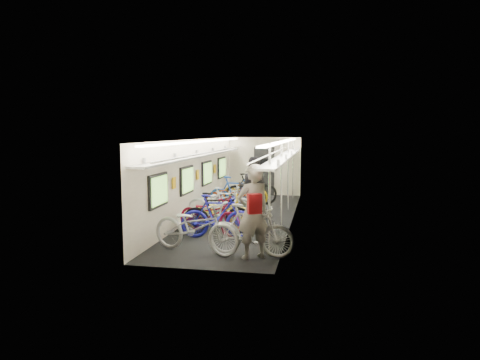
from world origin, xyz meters
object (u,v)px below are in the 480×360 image
at_px(bicycle_0, 196,227).
at_px(backpack, 255,204).
at_px(bicycle_1, 217,216).
at_px(passenger_mid, 253,188).
at_px(passenger_near, 253,212).

distance_m(bicycle_0, backpack, 1.85).
bearing_deg(backpack, bicycle_0, 123.86).
bearing_deg(bicycle_1, passenger_mid, -17.87).
xyz_separation_m(bicycle_0, passenger_mid, (0.63, 3.98, 0.37)).
bearing_deg(passenger_mid, passenger_near, 100.20).
distance_m(bicycle_0, bicycle_1, 1.35).
height_order(bicycle_0, backpack, backpack).
bearing_deg(passenger_mid, backpack, 100.53).
distance_m(bicycle_1, backpack, 2.70).
relative_size(passenger_near, passenger_mid, 1.05).
xyz_separation_m(bicycle_1, passenger_mid, (0.48, 2.64, 0.39)).
xyz_separation_m(bicycle_0, passenger_near, (1.29, -0.19, 0.42)).
xyz_separation_m(bicycle_1, backpack, (1.28, -2.26, 0.73)).
bearing_deg(bicycle_0, passenger_near, -80.63).
distance_m(passenger_mid, backpack, 4.97).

